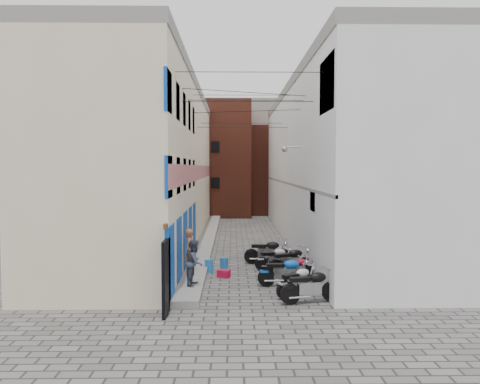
{
  "coord_description": "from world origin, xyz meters",
  "views": [
    {
      "loc": [
        -0.58,
        -13.91,
        4.29
      ],
      "look_at": [
        -0.19,
        10.49,
        3.0
      ],
      "focal_mm": 35.0,
      "sensor_mm": 36.0,
      "label": 1
    }
  ],
  "objects": [
    {
      "name": "ground",
      "position": [
        0.0,
        0.0,
        0.0
      ],
      "size": [
        90.0,
        90.0,
        0.0
      ],
      "primitive_type": "plane",
      "color": "#504E4B",
      "rests_on": "ground"
    },
    {
      "name": "plinth",
      "position": [
        -2.05,
        13.0,
        0.12
      ],
      "size": [
        0.9,
        26.0,
        0.25
      ],
      "primitive_type": "cube",
      "color": "gray",
      "rests_on": "ground"
    },
    {
      "name": "building_left",
      "position": [
        -4.98,
        12.95,
        4.5
      ],
      "size": [
        5.1,
        27.0,
        9.0
      ],
      "color": "beige",
      "rests_on": "ground"
    },
    {
      "name": "building_right",
      "position": [
        5.0,
        13.0,
        4.51
      ],
      "size": [
        5.94,
        26.0,
        9.0
      ],
      "color": "silver",
      "rests_on": "ground"
    },
    {
      "name": "building_far_brick_left",
      "position": [
        -2.0,
        28.0,
        5.0
      ],
      "size": [
        6.0,
        6.0,
        10.0
      ],
      "primitive_type": "cube",
      "color": "brown",
      "rests_on": "ground"
    },
    {
      "name": "building_far_brick_right",
      "position": [
        3.0,
        30.0,
        4.0
      ],
      "size": [
        5.0,
        6.0,
        8.0
      ],
      "primitive_type": "cube",
      "color": "brown",
      "rests_on": "ground"
    },
    {
      "name": "building_far_concrete",
      "position": [
        0.0,
        34.0,
        5.5
      ],
      "size": [
        8.0,
        5.0,
        11.0
      ],
      "primitive_type": "cube",
      "color": "gray",
      "rests_on": "ground"
    },
    {
      "name": "far_shopfront",
      "position": [
        0.0,
        25.2,
        1.2
      ],
      "size": [
        2.0,
        0.3,
        2.4
      ],
      "primitive_type": "cube",
      "color": "black",
      "rests_on": "ground"
    },
    {
      "name": "overhead_wires",
      "position": [
        0.0,
        7.64,
        7.12
      ],
      "size": [
        5.8,
        13.02,
        1.32
      ],
      "color": "black",
      "rests_on": "ground"
    },
    {
      "name": "motorcycle_a",
      "position": [
        1.9,
        0.65,
        0.59
      ],
      "size": [
        2.14,
        1.09,
        1.18
      ],
      "primitive_type": null,
      "rotation": [
        0.0,
        0.0,
        -1.34
      ],
      "color": "black",
      "rests_on": "ground"
    },
    {
      "name": "motorcycle_b",
      "position": [
        1.62,
        1.49,
        0.54
      ],
      "size": [
        1.85,
        1.57,
        1.08
      ],
      "primitive_type": null,
      "rotation": [
        0.0,
        0.0,
        -0.94
      ],
      "color": "silver",
      "rests_on": "ground"
    },
    {
      "name": "motorcycle_c",
      "position": [
        1.32,
        2.72,
        0.58
      ],
      "size": [
        2.03,
        0.67,
        1.17
      ],
      "primitive_type": null,
      "rotation": [
        0.0,
        0.0,
        -1.55
      ],
      "color": "#0C51B7",
      "rests_on": "ground"
    },
    {
      "name": "motorcycle_d",
      "position": [
        1.9,
        3.66,
        0.49
      ],
      "size": [
        1.76,
        0.89,
        0.98
      ],
      "primitive_type": null,
      "rotation": [
        0.0,
        0.0,
        -1.35
      ],
      "color": "maroon",
      "rests_on": "ground"
    },
    {
      "name": "motorcycle_e",
      "position": [
        1.76,
        4.63,
        0.6
      ],
      "size": [
        2.17,
        1.4,
        1.2
      ],
      "primitive_type": null,
      "rotation": [
        0.0,
        0.0,
        -1.17
      ],
      "color": "black",
      "rests_on": "ground"
    },
    {
      "name": "motorcycle_f",
      "position": [
        1.22,
        5.49,
        0.53
      ],
      "size": [
        1.91,
        1.15,
        1.06
      ],
      "primitive_type": null,
      "rotation": [
        0.0,
        0.0,
        -1.23
      ],
      "color": "#B2B2B7",
      "rests_on": "ground"
    },
    {
      "name": "motorcycle_g",
      "position": [
        0.98,
        6.66,
        0.61
      ],
      "size": [
        2.13,
        0.77,
        1.22
      ],
      "primitive_type": null,
      "rotation": [
        0.0,
        0.0,
        -1.62
      ],
      "color": "black",
      "rests_on": "ground"
    },
    {
      "name": "person_a",
      "position": [
        -2.21,
        4.03,
        1.08
      ],
      "size": [
        0.48,
        0.66,
        1.67
      ],
      "primitive_type": "imported",
      "rotation": [
        0.0,
        0.0,
        1.43
      ],
      "color": "#9F5C39",
      "rests_on": "plinth"
    },
    {
      "name": "person_b",
      "position": [
        -1.89,
        2.0,
        1.04
      ],
      "size": [
        0.72,
        0.86,
        1.57
      ],
      "primitive_type": "imported",
      "rotation": [
        0.0,
        0.0,
        1.4
      ],
      "color": "#384055",
      "rests_on": "plinth"
    },
    {
      "name": "water_jug_near",
      "position": [
        -1.55,
        5.03,
        0.26
      ],
      "size": [
        0.44,
        0.44,
        0.53
      ],
      "primitive_type": "cylinder",
      "rotation": [
        0.0,
        0.0,
        -0.39
      ],
      "color": "#2B80D7",
      "rests_on": "ground"
    },
    {
      "name": "water_jug_far",
      "position": [
        -0.93,
        5.35,
        0.27
      ],
      "size": [
        0.45,
        0.45,
        0.54
      ],
      "primitive_type": "cylinder",
      "rotation": [
        0.0,
        0.0,
        -0.41
      ],
      "color": "#236BB3",
      "rests_on": "ground"
    },
    {
      "name": "red_crate",
      "position": [
        -0.93,
        4.15,
        0.14
      ],
      "size": [
        0.55,
        0.49,
        0.29
      ],
      "primitive_type": "cube",
      "rotation": [
        0.0,
        0.0,
        -0.37
      ],
      "color": "#BC0D32",
      "rests_on": "ground"
    }
  ]
}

